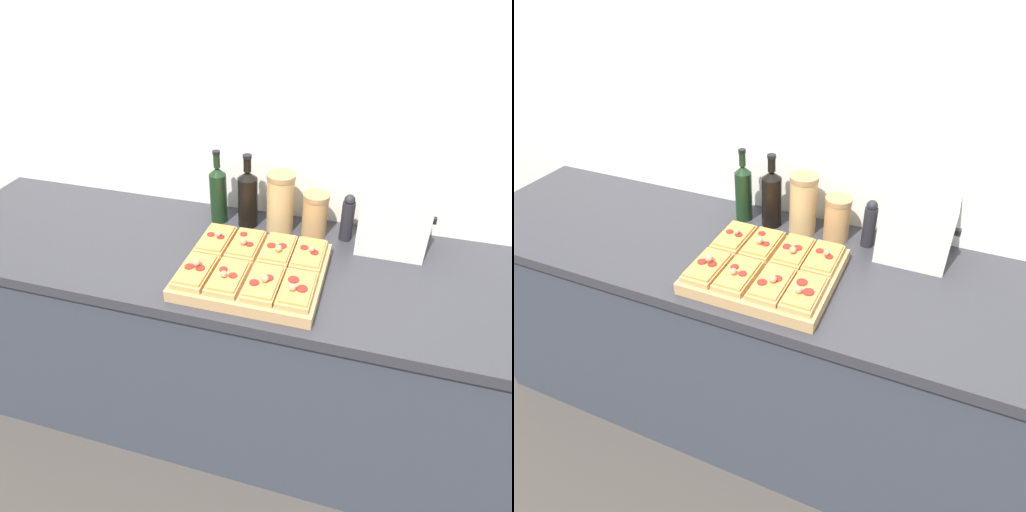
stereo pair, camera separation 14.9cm
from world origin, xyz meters
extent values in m
plane|color=#3D3833|center=(0.00, 0.00, 0.00)|extent=(12.00, 12.00, 0.00)
cube|color=silver|center=(0.00, 0.68, 1.25)|extent=(6.00, 0.06, 2.50)
cube|color=#333842|center=(0.00, 0.32, 0.42)|extent=(2.60, 0.64, 0.84)
cube|color=#2D2D33|center=(0.00, 0.32, 0.86)|extent=(2.63, 0.67, 0.04)
cube|color=tan|center=(-0.06, 0.22, 0.90)|extent=(0.45, 0.40, 0.04)
cube|color=tan|center=(-0.22, 0.32, 0.93)|extent=(0.10, 0.18, 0.02)
cube|color=#D6843D|center=(-0.22, 0.32, 0.95)|extent=(0.09, 0.16, 0.01)
cylinder|color=maroon|center=(-0.24, 0.32, 0.95)|extent=(0.03, 0.03, 0.00)
cylinder|color=maroon|center=(-0.20, 0.31, 0.95)|extent=(0.03, 0.03, 0.00)
sphere|color=#937A5B|center=(-0.21, 0.32, 0.96)|extent=(0.02, 0.02, 0.02)
cube|color=tan|center=(-0.11, 0.32, 0.93)|extent=(0.10, 0.18, 0.02)
cube|color=#D6843D|center=(-0.11, 0.32, 0.95)|extent=(0.09, 0.16, 0.01)
cylinder|color=maroon|center=(-0.13, 0.35, 0.95)|extent=(0.03, 0.03, 0.00)
cylinder|color=maroon|center=(-0.09, 0.30, 0.95)|extent=(0.03, 0.03, 0.00)
sphere|color=#937A5B|center=(-0.12, 0.29, 0.96)|extent=(0.02, 0.02, 0.02)
cube|color=tan|center=(0.00, 0.32, 0.93)|extent=(0.10, 0.18, 0.02)
cube|color=#D6843D|center=(0.00, 0.32, 0.95)|extent=(0.09, 0.16, 0.01)
cylinder|color=maroon|center=(-0.02, 0.31, 0.95)|extent=(0.03, 0.03, 0.00)
cylinder|color=maroon|center=(0.01, 0.32, 0.95)|extent=(0.03, 0.03, 0.00)
sphere|color=#937A5B|center=(0.01, 0.29, 0.96)|extent=(0.02, 0.02, 0.02)
cube|color=tan|center=(0.10, 0.32, 0.93)|extent=(0.10, 0.18, 0.02)
cube|color=#D6843D|center=(0.10, 0.32, 0.95)|extent=(0.09, 0.16, 0.01)
cylinder|color=maroon|center=(0.09, 0.33, 0.95)|extent=(0.03, 0.03, 0.00)
cylinder|color=maroon|center=(0.12, 0.31, 0.95)|extent=(0.03, 0.03, 0.00)
sphere|color=#937A5B|center=(0.11, 0.32, 0.96)|extent=(0.02, 0.02, 0.02)
cube|color=tan|center=(-0.22, 0.13, 0.93)|extent=(0.10, 0.18, 0.02)
cube|color=#D6843D|center=(-0.22, 0.13, 0.95)|extent=(0.09, 0.16, 0.01)
cylinder|color=maroon|center=(-0.24, 0.12, 0.95)|extent=(0.03, 0.03, 0.00)
cylinder|color=maroon|center=(-0.20, 0.13, 0.95)|extent=(0.03, 0.03, 0.00)
sphere|color=#937A5B|center=(-0.22, 0.14, 0.97)|extent=(0.03, 0.03, 0.03)
cube|color=tan|center=(-0.11, 0.13, 0.93)|extent=(0.10, 0.18, 0.02)
cube|color=#D6843D|center=(-0.11, 0.13, 0.95)|extent=(0.09, 0.16, 0.01)
cylinder|color=maroon|center=(-0.13, 0.14, 0.95)|extent=(0.03, 0.03, 0.00)
cylinder|color=maroon|center=(-0.09, 0.12, 0.95)|extent=(0.03, 0.03, 0.00)
sphere|color=#937A5B|center=(-0.12, 0.11, 0.96)|extent=(0.02, 0.02, 0.02)
cube|color=tan|center=(0.00, 0.13, 0.93)|extent=(0.10, 0.18, 0.02)
cube|color=#D6843D|center=(0.00, 0.13, 0.95)|extent=(0.09, 0.16, 0.01)
cylinder|color=maroon|center=(-0.02, 0.10, 0.95)|extent=(0.03, 0.03, 0.00)
cylinder|color=maroon|center=(0.01, 0.14, 0.95)|extent=(0.03, 0.03, 0.00)
sphere|color=#937A5B|center=(0.01, 0.12, 0.96)|extent=(0.02, 0.02, 0.02)
cube|color=tan|center=(0.10, 0.13, 0.93)|extent=(0.10, 0.18, 0.02)
cube|color=#D6843D|center=(0.10, 0.13, 0.95)|extent=(0.09, 0.16, 0.01)
cylinder|color=maroon|center=(0.09, 0.15, 0.95)|extent=(0.03, 0.03, 0.00)
cylinder|color=maroon|center=(0.12, 0.11, 0.95)|extent=(0.03, 0.03, 0.00)
sphere|color=#937A5B|center=(0.09, 0.10, 0.96)|extent=(0.02, 0.02, 0.02)
cylinder|color=black|center=(-0.29, 0.53, 0.98)|extent=(0.06, 0.06, 0.19)
cone|color=black|center=(-0.29, 0.53, 1.09)|extent=(0.06, 0.06, 0.03)
cylinder|color=black|center=(-0.29, 0.53, 1.13)|extent=(0.02, 0.02, 0.05)
cylinder|color=black|center=(-0.29, 0.53, 1.17)|extent=(0.03, 0.03, 0.01)
cylinder|color=black|center=(-0.17, 0.53, 0.98)|extent=(0.08, 0.08, 0.19)
cone|color=black|center=(-0.17, 0.53, 1.09)|extent=(0.08, 0.08, 0.03)
cylinder|color=black|center=(-0.17, 0.53, 1.13)|extent=(0.03, 0.03, 0.05)
cylinder|color=black|center=(-0.17, 0.53, 1.16)|extent=(0.03, 0.03, 0.01)
cylinder|color=tan|center=(-0.05, 0.53, 0.99)|extent=(0.10, 0.10, 0.21)
cylinder|color=#937047|center=(-0.05, 0.53, 1.10)|extent=(0.10, 0.10, 0.02)
cylinder|color=#AD7F4C|center=(0.09, 0.53, 0.96)|extent=(0.09, 0.09, 0.15)
cylinder|color=#937047|center=(0.09, 0.53, 1.04)|extent=(0.10, 0.10, 0.02)
cylinder|color=black|center=(0.20, 0.53, 0.96)|extent=(0.05, 0.05, 0.15)
sphere|color=black|center=(0.20, 0.53, 1.05)|extent=(0.04, 0.04, 0.04)
cube|color=beige|center=(0.36, 0.53, 1.00)|extent=(0.23, 0.19, 0.23)
cube|color=black|center=(0.36, 0.44, 1.07)|extent=(0.19, 0.01, 0.06)
cube|color=black|center=(0.49, 0.53, 1.01)|extent=(0.02, 0.02, 0.02)
camera|label=1|loc=(0.28, -0.92, 1.80)|focal=32.00mm
camera|label=2|loc=(0.42, -0.87, 1.80)|focal=32.00mm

